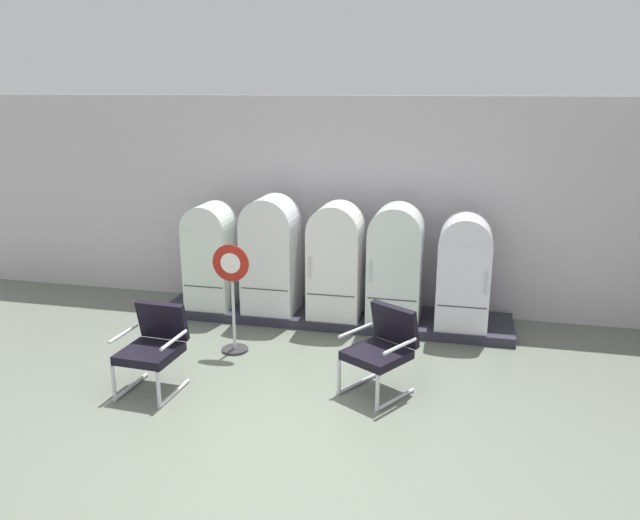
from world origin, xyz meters
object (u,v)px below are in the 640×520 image
Objects in this scene: refrigerator_2 at (336,257)px; armchair_left at (154,344)px; refrigerator_0 at (210,253)px; refrigerator_4 at (464,268)px; armchair_right at (382,346)px; refrigerator_1 at (271,251)px; refrigerator_3 at (396,260)px; sign_stand at (233,302)px.

refrigerator_2 reaches higher than armchair_left.
refrigerator_0 is 3.40m from refrigerator_4.
refrigerator_0 reaches higher than armchair_right.
refrigerator_1 is 1.03× the size of refrigerator_3.
refrigerator_4 is (0.86, 0.02, -0.05)m from refrigerator_3.
sign_stand is at bearing -130.67° from refrigerator_2.
refrigerator_1 is at bearing -179.45° from refrigerator_4.
refrigerator_0 is at bearing -179.51° from refrigerator_3.
refrigerator_2 is 1.14× the size of sign_stand.
refrigerator_1 is 0.90m from refrigerator_2.
sign_stand is (-1.86, 0.61, 0.13)m from armchair_right.
armchair_left is (0.29, -2.25, -0.39)m from refrigerator_0.
refrigerator_3 is 0.86m from refrigerator_4.
refrigerator_4 is at bearing 66.66° from armchair_right.
refrigerator_4 is at bearing 0.77° from refrigerator_0.
sign_stand is (0.46, 1.09, 0.13)m from armchair_left.
refrigerator_4 is 2.92m from sign_stand.
armchair_right is 1.96m from sign_stand.
refrigerator_3 is 1.70× the size of armchair_left.
refrigerator_1 is 1.74× the size of armchair_left.
refrigerator_1 reaches higher than refrigerator_2.
armchair_left is at bearing -104.06° from refrigerator_1.
refrigerator_0 is 2.30m from armchair_left.
refrigerator_0 is 1.08× the size of sign_stand.
refrigerator_3 is (1.68, 0.00, -0.02)m from refrigerator_1.
armchair_left is (-1.46, -2.25, -0.42)m from refrigerator_2.
refrigerator_0 is 0.86m from refrigerator_1.
refrigerator_3 is at bearing 45.34° from armchair_left.
refrigerator_1 is 1.10× the size of refrigerator_4.
armchair_left is 1.00× the size of armchair_right.
refrigerator_2 is (1.76, 0.00, 0.04)m from refrigerator_0.
armchair_right is at bearing -87.46° from refrigerator_3.
refrigerator_3 is 1.70× the size of armchair_right.
sign_stand is at bearing 161.95° from armchair_right.
refrigerator_3 is 1.07× the size of refrigerator_4.
refrigerator_1 reaches higher than armchair_left.
sign_stand is at bearing -155.47° from refrigerator_4.
refrigerator_3 is 1.15× the size of sign_stand.
refrigerator_2 is at bearing -1.12° from refrigerator_1.
refrigerator_4 is 1.08× the size of sign_stand.
refrigerator_1 is at bearing 178.88° from refrigerator_2.
refrigerator_4 is 1.58× the size of armchair_left.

